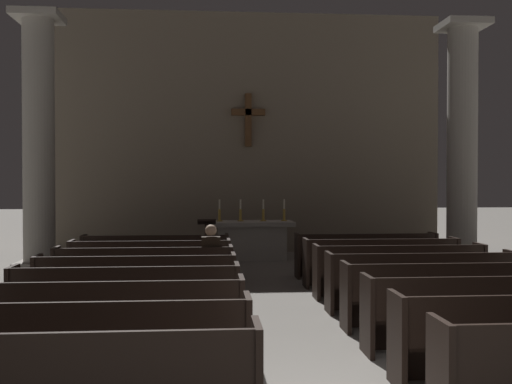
{
  "coord_description": "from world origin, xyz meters",
  "views": [
    {
      "loc": [
        -1.13,
        -4.77,
        2.08
      ],
      "look_at": [
        0.0,
        9.61,
        1.8
      ],
      "focal_mm": 42.33,
      "sensor_mm": 36.0,
      "label": 1
    }
  ],
  "objects_px": {
    "pew_right_row_3": "(488,313)",
    "pew_right_row_6": "(399,271)",
    "pew_right_row_5": "(422,282)",
    "candlestick_inner_right": "(263,214)",
    "pew_left_row_2": "(94,347)",
    "pew_left_row_4": "(126,300)",
    "pew_right_row_4": "(451,295)",
    "candlestick_outer_right": "(284,214)",
    "pew_right_row_7": "(381,262)",
    "column_right_second": "(462,147)",
    "pew_left_row_7": "(151,265)",
    "pew_left_row_3": "(113,320)",
    "lectern": "(207,244)",
    "candlestick_outer_left": "(219,215)",
    "column_left_second": "(39,145)",
    "altar": "(252,239)",
    "pew_left_row_6": "(144,274)",
    "pew_left_row_5": "(136,285)",
    "pew_left_row_8": "(156,257)",
    "lone_worshipper": "(211,260)",
    "pew_right_row_8": "(366,255)",
    "candlestick_inner_left": "(240,214)"
  },
  "relations": [
    {
      "from": "pew_right_row_3",
      "to": "pew_right_row_6",
      "type": "bearing_deg",
      "value": 90.0
    },
    {
      "from": "pew_right_row_5",
      "to": "candlestick_inner_right",
      "type": "bearing_deg",
      "value": 106.59
    },
    {
      "from": "pew_left_row_2",
      "to": "pew_left_row_4",
      "type": "bearing_deg",
      "value": 90.0
    },
    {
      "from": "pew_right_row_4",
      "to": "pew_right_row_5",
      "type": "distance_m",
      "value": 1.13
    },
    {
      "from": "pew_left_row_4",
      "to": "candlestick_outer_right",
      "type": "bearing_deg",
      "value": 67.97
    },
    {
      "from": "pew_right_row_6",
      "to": "pew_right_row_7",
      "type": "distance_m",
      "value": 1.13
    },
    {
      "from": "pew_left_row_4",
      "to": "column_right_second",
      "type": "relative_size",
      "value": 0.51
    },
    {
      "from": "pew_left_row_2",
      "to": "pew_right_row_5",
      "type": "height_order",
      "value": "same"
    },
    {
      "from": "pew_left_row_7",
      "to": "pew_left_row_3",
      "type": "bearing_deg",
      "value": -90.0
    },
    {
      "from": "pew_right_row_5",
      "to": "pew_left_row_7",
      "type": "bearing_deg",
      "value": 153.08
    },
    {
      "from": "column_right_second",
      "to": "lectern",
      "type": "relative_size",
      "value": 5.15
    },
    {
      "from": "pew_right_row_7",
      "to": "candlestick_outer_left",
      "type": "bearing_deg",
      "value": 126.17
    },
    {
      "from": "candlestick_outer_left",
      "to": "column_left_second",
      "type": "bearing_deg",
      "value": -160.82
    },
    {
      "from": "pew_right_row_7",
      "to": "pew_left_row_2",
      "type": "bearing_deg",
      "value": -128.23
    },
    {
      "from": "column_right_second",
      "to": "candlestick_outer_left",
      "type": "relative_size",
      "value": 10.38
    },
    {
      "from": "pew_right_row_5",
      "to": "pew_right_row_6",
      "type": "bearing_deg",
      "value": 90.0
    },
    {
      "from": "pew_right_row_7",
      "to": "pew_right_row_5",
      "type": "bearing_deg",
      "value": -90.0
    },
    {
      "from": "pew_right_row_4",
      "to": "pew_right_row_7",
      "type": "xyz_separation_m",
      "value": [
        0.0,
        3.4,
        0.0
      ]
    },
    {
      "from": "pew_right_row_5",
      "to": "altar",
      "type": "distance_m",
      "value": 6.86
    },
    {
      "from": "pew_right_row_7",
      "to": "lectern",
      "type": "bearing_deg",
      "value": 138.52
    },
    {
      "from": "pew_right_row_5",
      "to": "pew_right_row_7",
      "type": "bearing_deg",
      "value": 90.0
    },
    {
      "from": "pew_left_row_6",
      "to": "candlestick_inner_right",
      "type": "distance_m",
      "value": 5.96
    },
    {
      "from": "pew_left_row_5",
      "to": "altar",
      "type": "xyz_separation_m",
      "value": [
        2.23,
        6.48,
        0.06
      ]
    },
    {
      "from": "pew_left_row_3",
      "to": "altar",
      "type": "bearing_deg",
      "value": 75.69
    },
    {
      "from": "pew_left_row_6",
      "to": "pew_right_row_3",
      "type": "height_order",
      "value": "same"
    },
    {
      "from": "pew_left_row_2",
      "to": "pew_left_row_8",
      "type": "bearing_deg",
      "value": 90.0
    },
    {
      "from": "column_left_second",
      "to": "pew_right_row_5",
      "type": "bearing_deg",
      "value": -34.62
    },
    {
      "from": "column_right_second",
      "to": "candlestick_outer_left",
      "type": "xyz_separation_m",
      "value": [
        -5.89,
        1.46,
        -1.7
      ]
    },
    {
      "from": "candlestick_outer_left",
      "to": "candlestick_inner_right",
      "type": "bearing_deg",
      "value": 0.0
    },
    {
      "from": "pew_left_row_4",
      "to": "candlestick_outer_right",
      "type": "xyz_separation_m",
      "value": [
        3.08,
        7.61,
        0.71
      ]
    },
    {
      "from": "pew_left_row_8",
      "to": "candlestick_inner_right",
      "type": "height_order",
      "value": "candlestick_inner_right"
    },
    {
      "from": "pew_right_row_5",
      "to": "pew_left_row_6",
      "type": "bearing_deg",
      "value": 165.75
    },
    {
      "from": "pew_left_row_7",
      "to": "pew_right_row_6",
      "type": "relative_size",
      "value": 1.0
    },
    {
      "from": "pew_right_row_7",
      "to": "lectern",
      "type": "distance_m",
      "value": 4.55
    },
    {
      "from": "candlestick_outer_left",
      "to": "pew_right_row_6",
      "type": "bearing_deg",
      "value": -60.05
    },
    {
      "from": "lectern",
      "to": "pew_left_row_2",
      "type": "bearing_deg",
      "value": -96.91
    },
    {
      "from": "pew_right_row_5",
      "to": "pew_left_row_2",
      "type": "bearing_deg",
      "value": -142.7
    },
    {
      "from": "lone_worshipper",
      "to": "candlestick_inner_right",
      "type": "bearing_deg",
      "value": 75.3
    },
    {
      "from": "column_left_second",
      "to": "pew_left_row_4",
      "type": "bearing_deg",
      "value": -65.45
    },
    {
      "from": "pew_right_row_8",
      "to": "candlestick_inner_right",
      "type": "distance_m",
      "value": 3.71
    },
    {
      "from": "pew_left_row_7",
      "to": "column_right_second",
      "type": "xyz_separation_m",
      "value": [
        7.28,
        2.76,
        2.41
      ]
    },
    {
      "from": "pew_left_row_8",
      "to": "pew_right_row_6",
      "type": "height_order",
      "value": "same"
    },
    {
      "from": "pew_left_row_5",
      "to": "candlestick_outer_left",
      "type": "bearing_deg",
      "value": 77.97
    },
    {
      "from": "candlestick_outer_left",
      "to": "candlestick_inner_left",
      "type": "distance_m",
      "value": 0.55
    },
    {
      "from": "pew_right_row_4",
      "to": "pew_right_row_8",
      "type": "xyz_separation_m",
      "value": [
        0.0,
        4.53,
        0.0
      ]
    },
    {
      "from": "pew_left_row_4",
      "to": "pew_right_row_8",
      "type": "relative_size",
      "value": 1.0
    },
    {
      "from": "pew_left_row_7",
      "to": "pew_right_row_5",
      "type": "relative_size",
      "value": 1.0
    },
    {
      "from": "column_right_second",
      "to": "candlestick_outer_right",
      "type": "bearing_deg",
      "value": 160.82
    },
    {
      "from": "candlestick_outer_left",
      "to": "pew_left_row_2",
      "type": "bearing_deg",
      "value": -97.96
    },
    {
      "from": "pew_left_row_2",
      "to": "candlestick_inner_right",
      "type": "bearing_deg",
      "value": 75.63
    }
  ]
}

